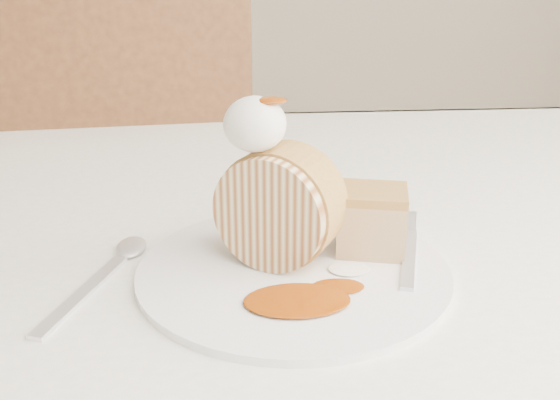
{
  "coord_description": "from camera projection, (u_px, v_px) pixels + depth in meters",
  "views": [
    {
      "loc": [
        -0.1,
        -0.37,
        0.99
      ],
      "look_at": [
        -0.06,
        0.09,
        0.81
      ],
      "focal_mm": 40.0,
      "sensor_mm": 36.0,
      "label": 1
    }
  ],
  "objects": [
    {
      "name": "table",
      "position": [
        326.0,
        293.0,
        0.66
      ],
      "size": [
        1.4,
        0.9,
        0.75
      ],
      "color": "white",
      "rests_on": "ground"
    },
    {
      "name": "chair_far",
      "position": [
        122.0,
        213.0,
        1.15
      ],
      "size": [
        0.5,
        0.5,
        0.97
      ],
      "rotation": [
        0.0,
        0.0,
        3.24
      ],
      "color": "brown",
      "rests_on": "ground"
    },
    {
      "name": "plate",
      "position": [
        293.0,
        270.0,
        0.51
      ],
      "size": [
        0.31,
        0.31,
        0.01
      ],
      "primitive_type": "cylinder",
      "rotation": [
        0.0,
        0.0,
        -0.23
      ],
      "color": "white",
      "rests_on": "table"
    },
    {
      "name": "roulade_slice",
      "position": [
        279.0,
        207.0,
        0.5
      ],
      "size": [
        0.11,
        0.09,
        0.09
      ],
      "primitive_type": "cylinder",
      "rotation": [
        1.57,
        0.0,
        -0.53
      ],
      "color": "beige",
      "rests_on": "plate"
    },
    {
      "name": "cake_chunk",
      "position": [
        372.0,
        224.0,
        0.53
      ],
      "size": [
        0.07,
        0.06,
        0.05
      ],
      "primitive_type": "cube",
      "rotation": [
        0.0,
        0.0,
        -0.23
      ],
      "color": "#AC7A41",
      "rests_on": "plate"
    },
    {
      "name": "whipped_cream",
      "position": [
        255.0,
        124.0,
        0.48
      ],
      "size": [
        0.05,
        0.05,
        0.04
      ],
      "primitive_type": "ellipsoid",
      "color": "white",
      "rests_on": "roulade_slice"
    },
    {
      "name": "caramel_drizzle",
      "position": [
        271.0,
        93.0,
        0.47
      ],
      "size": [
        0.02,
        0.02,
        0.01
      ],
      "primitive_type": "ellipsoid",
      "color": "#833305",
      "rests_on": "whipped_cream"
    },
    {
      "name": "caramel_pool",
      "position": [
        297.0,
        300.0,
        0.45
      ],
      "size": [
        0.09,
        0.07,
        0.0
      ],
      "primitive_type": null,
      "rotation": [
        0.0,
        0.0,
        -0.23
      ],
      "color": "#833305",
      "rests_on": "plate"
    },
    {
      "name": "fork",
      "position": [
        409.0,
        258.0,
        0.52
      ],
      "size": [
        0.07,
        0.15,
        0.0
      ],
      "primitive_type": "cube",
      "rotation": [
        0.0,
        0.0,
        -0.31
      ],
      "color": "silver",
      "rests_on": "plate"
    },
    {
      "name": "spoon",
      "position": [
        83.0,
        294.0,
        0.48
      ],
      "size": [
        0.07,
        0.15,
        0.0
      ],
      "primitive_type": "cube",
      "rotation": [
        0.0,
        0.0,
        -0.32
      ],
      "color": "silver",
      "rests_on": "table"
    }
  ]
}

